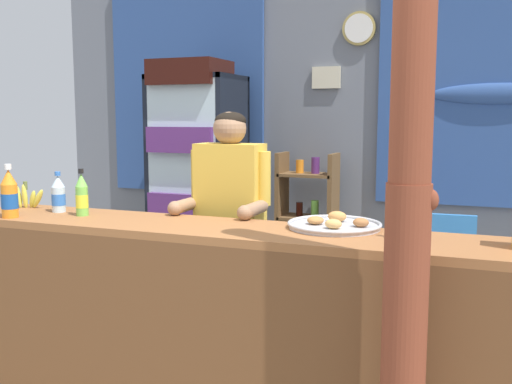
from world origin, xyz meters
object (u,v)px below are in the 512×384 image
timber_post (409,198)px  drink_fridge (197,169)px  soda_bottle_orange_soda (9,195)px  banana_bunch (25,197)px  soda_bottle_grape_soda (409,215)px  soda_bottle_water (58,195)px  soda_bottle_lime_soda (82,196)px  plastic_lawn_chair (441,265)px  stall_counter (226,308)px  pastry_tray (335,224)px  shopkeeper (230,210)px  bottle_shelf_rack (307,221)px

timber_post → drink_fridge: 2.91m
soda_bottle_orange_soda → banana_bunch: 0.36m
soda_bottle_grape_soda → banana_bunch: (-2.23, 0.12, -0.05)m
soda_bottle_water → soda_bottle_lime_soda: size_ratio=0.89×
soda_bottle_lime_soda → plastic_lawn_chair: bearing=38.7°
stall_counter → banana_bunch: bearing=170.4°
soda_bottle_water → drink_fridge: bearing=89.3°
soda_bottle_grape_soda → soda_bottle_water: bearing=178.4°
soda_bottle_grape_soda → pastry_tray: soda_bottle_grape_soda is taller
soda_bottle_water → soda_bottle_lime_soda: soda_bottle_lime_soda is taller
stall_counter → soda_bottle_lime_soda: 1.04m
shopkeeper → pastry_tray: 0.76m
stall_counter → soda_bottle_water: (-1.11, 0.18, 0.47)m
plastic_lawn_chair → soda_bottle_orange_soda: soda_bottle_orange_soda is taller
bottle_shelf_rack → shopkeeper: (-0.01, -1.54, 0.33)m
bottle_shelf_rack → soda_bottle_water: size_ratio=5.18×
stall_counter → banana_bunch: banana_bunch is taller
plastic_lawn_chair → banana_bunch: size_ratio=3.18×
plastic_lawn_chair → pastry_tray: size_ratio=1.89×
stall_counter → timber_post: bearing=-19.6°
shopkeeper → soda_bottle_grape_soda: size_ratio=5.85×
soda_bottle_grape_soda → bottle_shelf_rack: bearing=117.6°
soda_bottle_lime_soda → pastry_tray: size_ratio=0.56×
plastic_lawn_chair → pastry_tray: 1.43m
soda_bottle_orange_soda → soda_bottle_lime_soda: size_ratio=1.12×
stall_counter → drink_fridge: 2.19m
bottle_shelf_rack → plastic_lawn_chair: bearing=-27.3°
soda_bottle_orange_soda → banana_bunch: soda_bottle_orange_soda is taller
stall_counter → soda_bottle_lime_soda: soda_bottle_lime_soda is taller
shopkeeper → soda_bottle_grape_soda: 1.16m
shopkeeper → soda_bottle_lime_soda: (-0.67, -0.46, 0.11)m
plastic_lawn_chair → timber_post: bearing=-90.2°
soda_bottle_grape_soda → soda_bottle_lime_soda: bearing=179.9°
timber_post → drink_fridge: size_ratio=1.29×
bottle_shelf_rack → shopkeeper: bearing=-90.4°
soda_bottle_lime_soda → banana_bunch: size_ratio=0.95×
shopkeeper → bottle_shelf_rack: bearing=89.6°
drink_fridge → bottle_shelf_rack: size_ratio=1.62×
timber_post → soda_bottle_grape_soda: (-0.05, 0.43, -0.14)m
plastic_lawn_chair → soda_bottle_grape_soda: soda_bottle_grape_soda is taller
soda_bottle_grape_soda → soda_bottle_lime_soda: size_ratio=1.01×
stall_counter → soda_bottle_grape_soda: 0.96m
banana_bunch → plastic_lawn_chair: bearing=29.9°
stall_counter → soda_bottle_water: size_ratio=13.59×
pastry_tray → drink_fridge: bearing=134.6°
plastic_lawn_chair → banana_bunch: banana_bunch is taller
bottle_shelf_rack → banana_bunch: size_ratio=4.40×
drink_fridge → plastic_lawn_chair: size_ratio=2.24×
drink_fridge → bottle_shelf_rack: (0.87, 0.29, -0.43)m
timber_post → soda_bottle_water: 2.05m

